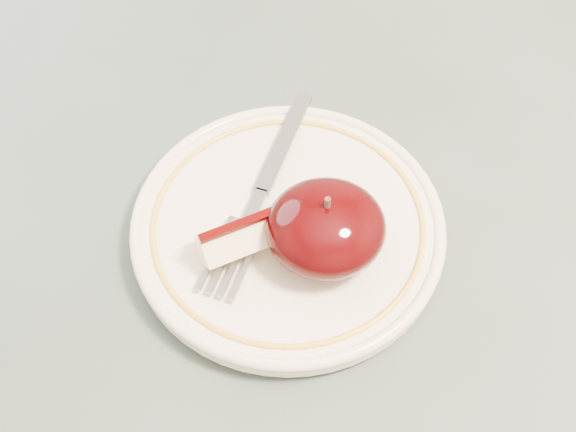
{
  "coord_description": "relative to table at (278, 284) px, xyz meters",
  "views": [
    {
      "loc": [
        -0.03,
        -0.32,
        1.23
      ],
      "look_at": [
        0.01,
        -0.01,
        0.78
      ],
      "focal_mm": 50.0,
      "sensor_mm": 36.0,
      "label": 1
    }
  ],
  "objects": [
    {
      "name": "plate",
      "position": [
        0.01,
        -0.01,
        0.1
      ],
      "size": [
        0.22,
        0.22,
        0.02
      ],
      "color": "#F1E6CA",
      "rests_on": "table"
    },
    {
      "name": "fork",
      "position": [
        -0.01,
        0.01,
        0.11
      ],
      "size": [
        0.1,
        0.18,
        0.0
      ],
      "rotation": [
        0.0,
        0.0,
        1.11
      ],
      "color": "gray",
      "rests_on": "plate"
    },
    {
      "name": "apple_half",
      "position": [
        0.03,
        -0.04,
        0.13
      ],
      "size": [
        0.08,
        0.08,
        0.06
      ],
      "color": "black",
      "rests_on": "plate"
    },
    {
      "name": "table",
      "position": [
        0.0,
        0.0,
        0.0
      ],
      "size": [
        0.9,
        0.9,
        0.75
      ],
      "color": "brown",
      "rests_on": "ground"
    },
    {
      "name": "apple_wedge",
      "position": [
        -0.02,
        -0.03,
        0.12
      ],
      "size": [
        0.07,
        0.05,
        0.03
      ],
      "rotation": [
        0.0,
        0.0,
        0.31
      ],
      "color": "#FFF2BB",
      "rests_on": "plate"
    }
  ]
}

